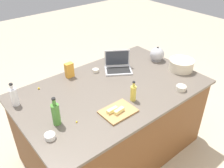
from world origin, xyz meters
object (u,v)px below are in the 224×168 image
Objects in this scene: cutting_board at (118,111)px; ramekin_small at (50,136)px; bottle_olive at (56,114)px; laptop at (118,66)px; kettle at (157,55)px; ramekin_medium at (96,71)px; mixing_bowl_large at (181,64)px; ramekin_wide at (181,88)px; bottle_vinegar at (14,96)px; butter_stick_left at (112,110)px; candy_bag at (69,70)px; butter_stick_right at (119,111)px; bottle_oil at (133,93)px.

cutting_board is 0.64m from ramekin_small.
cutting_board is at bearing 156.59° from bottle_olive.
laptop reaches higher than ramekin_small.
bottle_olive is at bearing 9.56° from kettle.
ramekin_medium is at bearing -17.80° from kettle.
kettle is (-1.56, -0.26, -0.03)m from bottle_olive.
bottle_olive reaches higher than mixing_bowl_large.
laptop is 5.19× the size of ramekin_medium.
kettle is at bearing -117.44° from ramekin_wide.
kettle is 1.74m from ramekin_small.
butter_stick_left is at bearing 132.53° from bottle_vinegar.
kettle is 1.12m from candy_bag.
bottle_olive reaches higher than bottle_vinegar.
bottle_vinegar reaches higher than cutting_board.
butter_stick_right is at bearing 154.03° from bottle_olive.
butter_stick_right is (-0.67, 0.73, -0.06)m from bottle_vinegar.
ramekin_wide is at bearing 37.25° from mixing_bowl_large.
ramekin_medium is (-0.33, -0.71, -0.02)m from butter_stick_left.
candy_bag is at bearing -128.92° from bottle_olive.
candy_bag is at bearing -93.04° from butter_stick_left.
kettle is (-0.54, 0.13, 0.03)m from laptop.
butter_stick_right is at bearing 8.05° from mixing_bowl_large.
bottle_olive is 0.20m from ramekin_small.
bottle_olive is 2.43× the size of butter_stick_left.
mixing_bowl_large is at bearing -142.75° from ramekin_wide.
butter_stick_left is 1.09× the size of ramekin_wide.
kettle is at bearing -170.44° from bottle_olive.
ramekin_medium is at bearing -36.05° from mixing_bowl_large.
bottle_oil is 1.93× the size of butter_stick_right.
bottle_olive is 0.86× the size of cutting_board.
ramekin_small is at bearing -8.59° from cutting_board.
ramekin_small is at bearing 1.29° from mixing_bowl_large.
bottle_vinegar reaches higher than ramekin_small.
bottle_olive is 0.75m from bottle_oil.
laptop is at bearing -129.99° from butter_stick_right.
butter_stick_left is 0.81m from candy_bag.
cutting_board is at bearing 171.41° from ramekin_small.
ramekin_small is at bearing -3.02° from bottle_oil.
butter_stick_right is (-0.04, 0.05, 0.00)m from butter_stick_left.
bottle_oil is 0.81m from candy_bag.
mixing_bowl_large is 2.92× the size of ramekin_wide.
laptop is at bearing -13.05° from kettle.
candy_bag reaches higher than cutting_board.
bottle_olive is at bearing -136.67° from ramekin_small.
bottle_oil is at bearing 27.49° from kettle.
ramekin_small is (0.86, -0.05, -0.06)m from bottle_oil.
kettle is at bearing -152.51° from bottle_oil.
butter_stick_right reaches higher than ramekin_wide.
bottle_oil reaches higher than kettle.
butter_stick_left is 0.78m from ramekin_medium.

